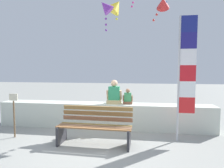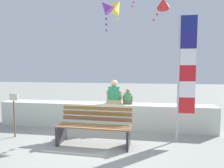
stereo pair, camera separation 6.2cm
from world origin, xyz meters
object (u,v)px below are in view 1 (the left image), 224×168
Objects in this scene: kite_yellow at (116,6)px; park_bench at (95,127)px; kite_purple at (105,7)px; person_adult at (114,94)px; kite_red at (163,3)px; sign_post at (14,111)px; flag_banner at (185,70)px; person_child at (128,98)px.

park_bench is at bearing -92.97° from kite_yellow.
kite_yellow is (0.29, 0.59, 0.20)m from kite_purple.
person_adult is at bearing -84.67° from kite_yellow.
park_bench is at bearing -127.10° from kite_red.
kite_purple is at bearing 93.52° from park_bench.
kite_red is (1.80, 2.38, 3.59)m from park_bench.
kite_red is at bearing -15.66° from kite_yellow.
sign_post is (-2.37, -2.71, -3.44)m from kite_yellow.
sign_post is (-2.51, -1.20, -0.34)m from person_adult.
kite_purple is (-0.43, 0.91, 2.90)m from person_adult.
flag_banner is 2.95m from kite_red.
kite_yellow is at bearing 48.86° from sign_post.
person_child is at bearing 22.37° from sign_post.
sign_post reaches higher than park_bench.
park_bench is 4.68m from kite_yellow.
person_adult is 2.17m from flag_banner.
person_adult is at bearing 77.79° from park_bench.
kite_yellow is at bearing 130.36° from flag_banner.
flag_banner is 4.52m from sign_post.
person_child is 3.42m from kite_red.
person_child is 3.25m from kite_purple.
kite_yellow reaches higher than flag_banner.
sign_post is at bearing -134.54° from kite_purple.
sign_post is at bearing -150.77° from kite_red.
person_child is 0.54× the size of kite_red.
kite_yellow is (-0.14, 1.51, 3.10)m from person_adult.
kite_red reaches higher than park_bench.
flag_banner is 2.65× the size of sign_post.
kite_red reaches higher than flag_banner.
person_adult is at bearing -145.28° from kite_red.
person_adult is 0.43m from person_child.
person_child is at bearing 62.16° from park_bench.
kite_purple is at bearing 45.46° from sign_post.
kite_purple is 0.90× the size of sign_post.
person_child is at bearing -136.30° from kite_red.
kite_purple reaches higher than person_adult.
flag_banner is 2.95× the size of kite_purple.
person_adult is 1.55× the size of person_child.
park_bench is at bearing -167.25° from flag_banner.
flag_banner is at bearing -49.64° from kite_yellow.
kite_red is 5.67m from sign_post.
flag_banner is at bearing -79.51° from kite_red.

